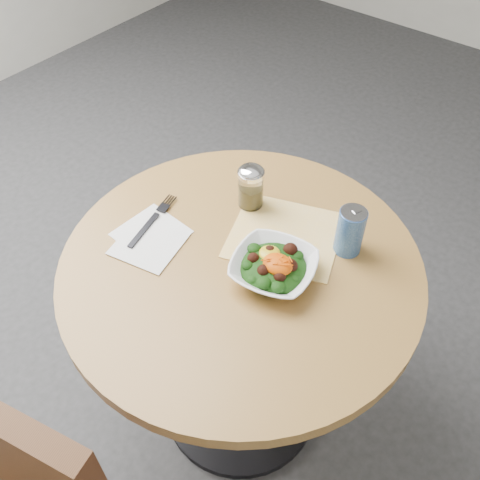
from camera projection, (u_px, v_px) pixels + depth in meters
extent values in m
plane|color=#2D2D2F|center=(241.00, 402.00, 1.86)|extent=(6.00, 6.00, 0.00)
cylinder|color=black|center=(241.00, 400.00, 1.85)|extent=(0.52, 0.52, 0.03)
cylinder|color=black|center=(241.00, 348.00, 1.60)|extent=(0.10, 0.10, 0.71)
cylinder|color=#A6773C|center=(241.00, 267.00, 1.33)|extent=(0.90, 0.90, 0.04)
cube|color=#4B2815|center=(16.00, 465.00, 0.99)|extent=(0.45, 0.14, 0.53)
cube|color=#EB9E0C|center=(285.00, 235.00, 1.38)|extent=(0.34, 0.33, 0.00)
cube|color=white|center=(151.00, 233.00, 1.38)|extent=(0.17, 0.17, 0.00)
cube|color=white|center=(149.00, 243.00, 1.36)|extent=(0.19, 0.19, 0.00)
imported|color=white|center=(274.00, 268.00, 1.27)|extent=(0.24, 0.24, 0.05)
ellipsoid|color=black|center=(274.00, 268.00, 1.27)|extent=(0.16, 0.16, 0.06)
ellipsoid|color=gold|center=(270.00, 253.00, 1.27)|extent=(0.05, 0.05, 0.02)
ellipsoid|color=#DC4B04|center=(278.00, 264.00, 1.24)|extent=(0.07, 0.06, 0.03)
cube|color=black|center=(144.00, 230.00, 1.38)|extent=(0.05, 0.13, 0.00)
cube|color=black|center=(166.00, 204.00, 1.45)|extent=(0.04, 0.08, 0.00)
cylinder|color=silver|center=(251.00, 190.00, 1.42)|extent=(0.07, 0.07, 0.10)
cylinder|color=olive|center=(251.00, 196.00, 1.44)|extent=(0.06, 0.06, 0.06)
cylinder|color=white|center=(251.00, 173.00, 1.38)|extent=(0.07, 0.07, 0.01)
ellipsoid|color=white|center=(251.00, 172.00, 1.37)|extent=(0.07, 0.07, 0.03)
cylinder|color=navy|center=(350.00, 231.00, 1.30)|extent=(0.07, 0.07, 0.13)
cylinder|color=#B3B2BA|center=(354.00, 212.00, 1.25)|extent=(0.06, 0.06, 0.00)
cube|color=#B3B2BA|center=(357.00, 210.00, 1.25)|extent=(0.02, 0.02, 0.00)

